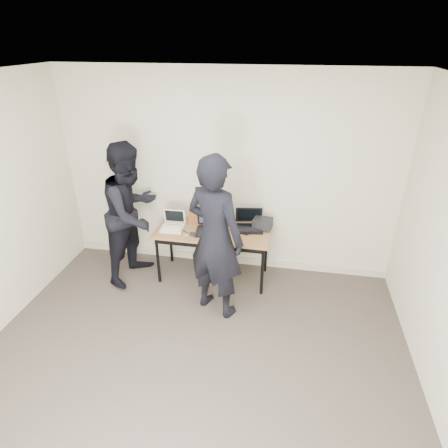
% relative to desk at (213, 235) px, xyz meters
% --- Properties ---
extents(room, '(4.60, 4.60, 2.80)m').
position_rel_desk_xyz_m(room, '(0.09, -1.83, 0.69)').
color(room, '#433A33').
rests_on(room, ground).
extents(desk, '(1.50, 0.66, 0.72)m').
position_rel_desk_xyz_m(desk, '(0.00, 0.00, 0.00)').
color(desk, brown).
rests_on(desk, ground).
extents(laptop_beige, '(0.30, 0.29, 0.23)m').
position_rel_desk_xyz_m(laptop_beige, '(-0.53, -0.02, 0.11)').
color(laptop_beige, beige).
rests_on(laptop_beige, desk).
extents(laptop_center, '(0.40, 0.38, 0.28)m').
position_rel_desk_xyz_m(laptop_center, '(-0.03, -0.00, 0.12)').
color(laptop_center, black).
rests_on(laptop_center, desk).
extents(laptop_right, '(0.40, 0.39, 0.26)m').
position_rel_desk_xyz_m(laptop_right, '(0.45, 0.17, 0.12)').
color(laptop_right, black).
rests_on(laptop_right, desk).
extents(leather_satchel, '(0.38, 0.22, 0.25)m').
position_rel_desk_xyz_m(leather_satchel, '(-0.18, 0.23, 0.19)').
color(leather_satchel, brown).
rests_on(leather_satchel, desk).
extents(tissue, '(0.14, 0.10, 0.08)m').
position_rel_desk_xyz_m(tissue, '(-0.15, 0.23, 0.34)').
color(tissue, white).
rests_on(tissue, leather_satchel).
extents(equipment_box, '(0.27, 0.24, 0.14)m').
position_rel_desk_xyz_m(equipment_box, '(0.63, 0.19, 0.13)').
color(equipment_box, black).
rests_on(equipment_box, desk).
extents(power_brick, '(0.09, 0.06, 0.03)m').
position_rel_desk_xyz_m(power_brick, '(-0.22, -0.17, 0.08)').
color(power_brick, black).
rests_on(power_brick, desk).
extents(cables, '(1.15, 0.47, 0.01)m').
position_rel_desk_xyz_m(cables, '(0.05, 0.00, 0.06)').
color(cables, silver).
rests_on(cables, desk).
extents(person_typist, '(0.84, 0.72, 1.95)m').
position_rel_desk_xyz_m(person_typist, '(0.17, -0.64, 0.32)').
color(person_typist, black).
rests_on(person_typist, ground).
extents(person_observer, '(0.93, 1.07, 1.88)m').
position_rel_desk_xyz_m(person_observer, '(-1.04, -0.11, 0.28)').
color(person_observer, black).
rests_on(person_observer, ground).
extents(baseboard, '(4.50, 0.03, 0.10)m').
position_rel_desk_xyz_m(baseboard, '(0.09, 0.41, -0.61)').
color(baseboard, '#B9AE99').
rests_on(baseboard, ground).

